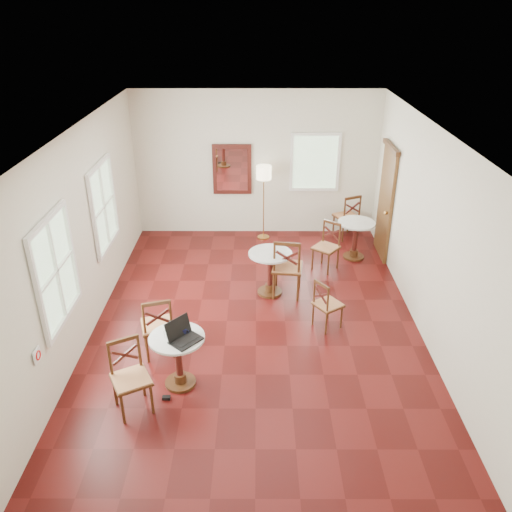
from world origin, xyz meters
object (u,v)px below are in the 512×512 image
Objects in this scene: laptop at (183,335)px; power_adapter at (166,398)px; mouse at (175,337)px; cafe_table_near at (178,355)px; navy_mug at (184,332)px; floor_lamp at (264,178)px; chair_back_a at (347,216)px; cafe_table_back at (355,236)px; chair_mid_b at (327,304)px; chair_near_b at (130,377)px; chair_back_b at (327,247)px; cafe_table_mid at (270,268)px; chair_near_a at (158,326)px; chair_mid_a at (287,267)px.

power_adapter is at bearing 178.05° from laptop.
mouse is at bearing 64.30° from power_adapter.
navy_mug is at bearing 32.38° from cafe_table_near.
floor_lamp reaches higher than navy_mug.
chair_back_a is 11.39× the size of mouse.
mouse is (-2.92, -3.73, 0.30)m from cafe_table_back.
laptop is (-1.99, -1.37, 0.41)m from chair_mid_b.
chair_back_a is at bearing 10.33° from laptop.
laptop reaches higher than chair_near_b.
chair_back_b reaches higher than cafe_table_back.
mouse reaches higher than cafe_table_mid.
power_adapter is at bearing -123.15° from navy_mug.
cafe_table_mid is at bearing 63.40° from navy_mug.
chair_near_a is at bearing -137.09° from cafe_table_back.
cafe_table_near is 1.00× the size of cafe_table_back.
cafe_table_near is 5.47m from chair_back_a.
mouse is at bearing -114.91° from cafe_table_near.
cafe_table_back is 0.70× the size of chair_mid_a.
chair_near_b reaches higher than chair_back_b.
mouse is at bearing -139.72° from navy_mug.
chair_back_a is at bearing 58.53° from navy_mug.
floor_lamp reaches higher than cafe_table_back.
chair_back_b is at bearing 24.53° from chair_near_b.
chair_near_a reaches higher than chair_mid_b.
cafe_table_back is at bearing 52.67° from power_adapter.
cafe_table_back is at bearing -153.57° from chair_near_a.
navy_mug reaches higher than mouse.
chair_back_b is at bearing -121.09° from chair_mid_a.
chair_back_b is (0.78, 0.97, -0.08)m from chair_mid_a.
laptop is at bearing -126.91° from cafe_table_back.
mouse reaches higher than power_adapter.
cafe_table_mid is 0.95× the size of chair_mid_b.
chair_mid_b reaches higher than cafe_table_near.
chair_near_a is 1.98× the size of laptop.
chair_back_a is 2.01× the size of laptop.
navy_mug is at bearing -86.41° from chair_back_b.
cafe_table_back reaches higher than cafe_table_near.
cafe_table_back is 4.70m from laptop.
mouse is (-2.91, -4.67, 0.28)m from chair_back_a.
cafe_table_back is 4.61m from navy_mug.
chair_back_a is (0.82, 3.32, 0.08)m from chair_mid_b.
chair_near_a is 1.10m from chair_near_b.
cafe_table_back is 0.77× the size of chair_back_a.
chair_near_a is 3.72m from chair_back_b.
chair_back_a is at bearing 58.41° from power_adapter.
cafe_table_back is 5.37m from chair_near_b.
floor_lamp is (1.66, 5.06, 0.86)m from chair_near_b.
cafe_table_mid is 9.05× the size of mouse.
chair_near_b is at bearing -158.74° from power_adapter.
cafe_table_mid is 1.40m from chair_back_b.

